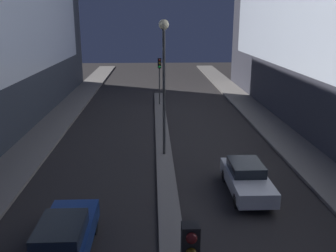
% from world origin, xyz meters
% --- Properties ---
extents(median_strip, '(0.94, 35.31, 0.15)m').
position_xyz_m(median_strip, '(0.00, 18.66, 0.07)').
color(median_strip, '#66605B').
rests_on(median_strip, ground).
extents(traffic_light_mid, '(0.32, 0.42, 4.24)m').
position_xyz_m(traffic_light_mid, '(0.00, 30.83, 3.27)').
color(traffic_light_mid, '#383838').
rests_on(traffic_light_mid, median_strip).
extents(street_lamp, '(0.55, 0.55, 7.65)m').
position_xyz_m(street_lamp, '(0.00, 17.53, 5.55)').
color(street_lamp, '#383838').
rests_on(street_lamp, median_strip).
extents(car_left_lane, '(1.73, 4.63, 1.50)m').
position_xyz_m(car_left_lane, '(-3.66, 7.85, 0.77)').
color(car_left_lane, navy).
rests_on(car_left_lane, ground).
extents(car_right_lane, '(1.71, 4.34, 1.43)m').
position_xyz_m(car_right_lane, '(3.66, 12.55, 0.74)').
color(car_right_lane, '#B2B2B7').
rests_on(car_right_lane, ground).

